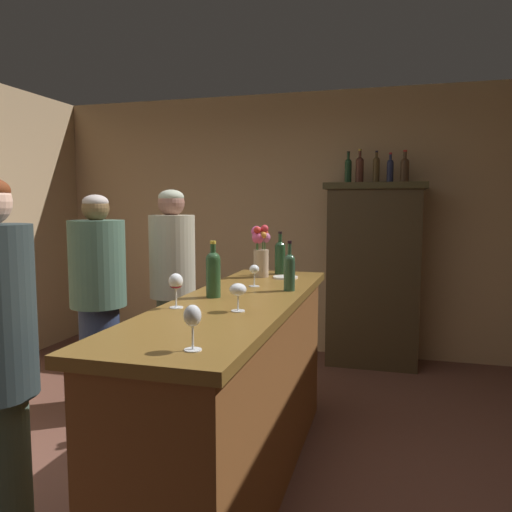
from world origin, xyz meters
TOP-DOWN VIEW (x-y plane):
  - floor at (0.00, 0.00)m, footprint 7.31×7.31m
  - wall_back at (0.00, 2.87)m, footprint 4.97×0.12m
  - bar_counter at (0.39, 0.19)m, footprint 0.63×2.29m
  - display_cabinet at (1.01, 2.54)m, footprint 0.93×0.47m
  - wine_bottle_malbec at (0.40, 1.18)m, footprint 0.08×0.08m
  - wine_bottle_pinot at (0.61, 0.51)m, footprint 0.07×0.07m
  - wine_bottle_rose at (0.25, 0.19)m, footprint 0.08×0.08m
  - wine_glass_front at (0.49, -0.12)m, footprint 0.08×0.08m
  - wine_glass_mid at (0.53, -0.76)m, footprint 0.06×0.06m
  - wine_glass_rear at (0.37, 0.59)m, footprint 0.07×0.07m
  - wine_glass_spare at (0.17, -0.12)m, footprint 0.07×0.07m
  - flower_arrangement at (0.30, 1.01)m, footprint 0.13×0.14m
  - cheese_plate at (0.48, 0.99)m, footprint 0.17×0.17m
  - display_bottle_left at (0.75, 2.54)m, footprint 0.07×0.07m
  - display_bottle_midleft at (0.86, 2.54)m, footprint 0.08×0.08m
  - display_bottle_center at (1.01, 2.54)m, footprint 0.06×0.06m
  - display_bottle_midright at (1.14, 2.54)m, footprint 0.06×0.06m
  - display_bottle_right at (1.27, 2.54)m, footprint 0.08×0.08m
  - patron_near_entrance at (-0.86, 0.79)m, footprint 0.40×0.40m
  - patron_tall at (-0.48, 1.23)m, footprint 0.36×0.36m

SIDE VIEW (x-z plane):
  - floor at x=0.00m, z-range 0.00..0.00m
  - bar_counter at x=0.39m, z-range 0.00..1.05m
  - patron_near_entrance at x=-0.86m, z-range 0.07..1.69m
  - display_cabinet at x=1.01m, z-range 0.03..1.79m
  - patron_tall at x=-0.48m, z-range 0.09..1.75m
  - cheese_plate at x=0.48m, z-range 1.05..1.06m
  - wine_glass_rear at x=0.37m, z-range 1.08..1.21m
  - wine_glass_front at x=0.49m, z-range 1.08..1.21m
  - wine_glass_mid at x=0.53m, z-range 1.08..1.24m
  - wine_bottle_pinot at x=0.61m, z-range 1.02..1.32m
  - wine_glass_spare at x=0.17m, z-range 1.08..1.26m
  - wine_bottle_malbec at x=0.40m, z-range 1.03..1.33m
  - wine_bottle_rose at x=0.25m, z-range 1.03..1.34m
  - flower_arrangement at x=0.30m, z-range 1.07..1.43m
  - wall_back at x=0.00m, z-range 0.00..2.69m
  - display_bottle_midright at x=1.14m, z-range 1.73..2.01m
  - display_bottle_right at x=1.27m, z-range 1.73..2.03m
  - display_bottle_left at x=0.75m, z-range 1.73..2.03m
  - display_bottle_center at x=1.01m, z-range 1.74..2.04m
  - display_bottle_midleft at x=0.86m, z-range 1.73..2.05m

